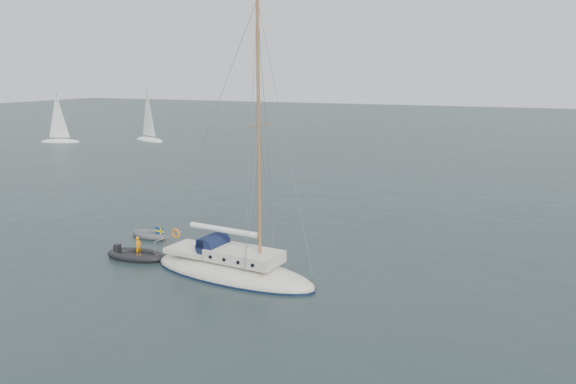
% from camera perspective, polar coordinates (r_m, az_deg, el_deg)
% --- Properties ---
extents(ground, '(300.00, 300.00, 0.00)m').
position_cam_1_polar(ground, '(28.42, 1.70, -8.32)').
color(ground, black).
rests_on(ground, ground).
extents(sailboat, '(9.56, 2.86, 13.62)m').
position_cam_1_polar(sailboat, '(27.88, -5.67, -6.54)').
color(sailboat, beige).
rests_on(sailboat, ground).
extents(dinghy, '(2.59, 1.17, 0.37)m').
position_cam_1_polar(dinghy, '(35.44, -13.94, -4.24)').
color(dinghy, '#4E4E54').
rests_on(dinghy, ground).
extents(rib, '(3.47, 1.58, 1.24)m').
position_cam_1_polar(rib, '(31.73, -15.20, -6.16)').
color(rib, black).
rests_on(rib, ground).
extents(distant_yacht_a, '(5.75, 3.07, 7.62)m').
position_cam_1_polar(distant_yacht_a, '(87.19, -22.31, 6.82)').
color(distant_yacht_a, silver).
rests_on(distant_yacht_a, ground).
extents(distant_yacht_c, '(6.26, 3.34, 8.29)m').
position_cam_1_polar(distant_yacht_c, '(85.02, -14.04, 7.44)').
color(distant_yacht_c, silver).
rests_on(distant_yacht_c, ground).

